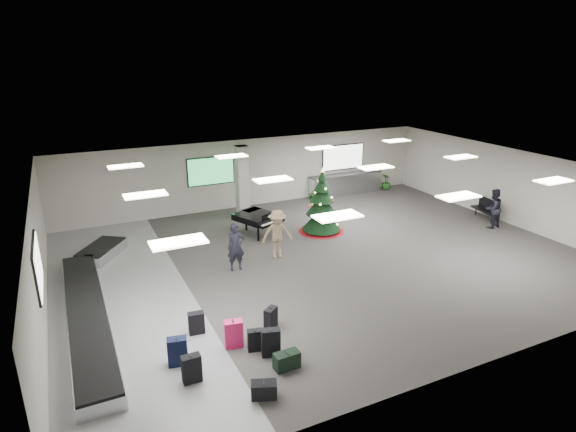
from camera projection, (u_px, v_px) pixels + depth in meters
name	position (u px, v px, depth m)	size (l,w,h in m)	color
ground	(325.00, 258.00, 17.26)	(18.00, 18.00, 0.00)	#3B3836
room_envelope	(307.00, 192.00, 16.92)	(18.02, 14.02, 3.21)	#ADA99E
baggage_carousel	(91.00, 300.00, 13.92)	(2.28, 9.71, 0.43)	silver
service_counter	(345.00, 184.00, 24.80)	(4.05, 0.65, 1.08)	silver
suitcase_0	(192.00, 369.00, 10.73)	(0.43, 0.24, 0.68)	black
suitcase_1	(271.00, 342.00, 11.66)	(0.50, 0.35, 0.73)	black
pink_suitcase	(233.00, 334.00, 12.00)	(0.50, 0.34, 0.74)	#D01B57
suitcase_3	(271.00, 318.00, 12.83)	(0.45, 0.41, 0.61)	black
navy_suitcase	(178.00, 351.00, 11.31)	(0.50, 0.36, 0.73)	black
green_duffel	(287.00, 360.00, 11.23)	(0.62, 0.33, 0.43)	black
suitcase_7	(255.00, 340.00, 11.88)	(0.43, 0.29, 0.58)	black
suitcase_8	(196.00, 323.00, 12.59)	(0.43, 0.28, 0.62)	black
black_duffel	(264.00, 390.00, 10.29)	(0.63, 0.49, 0.38)	black
christmas_tree	(322.00, 210.00, 19.56)	(1.89, 1.89, 2.69)	maroon
grand_piano	(257.00, 218.00, 19.31)	(1.88, 2.10, 0.99)	black
bench	(486.00, 208.00, 21.22)	(0.73, 1.45, 0.88)	black
traveler_a	(236.00, 247.00, 16.11)	(0.60, 0.39, 1.65)	black
traveler_b	(277.00, 234.00, 17.09)	(1.15, 0.66, 1.77)	#8B7856
traveler_bench	(493.00, 208.00, 20.01)	(0.81, 0.63, 1.68)	black
potted_plant_left	(313.00, 193.00, 23.92)	(0.39, 0.32, 0.71)	#164518
potted_plant_right	(386.00, 182.00, 25.71)	(0.47, 0.47, 0.84)	#164518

